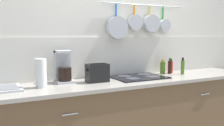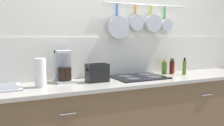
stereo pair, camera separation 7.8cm
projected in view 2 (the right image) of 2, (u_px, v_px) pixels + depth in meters
The scene contains 11 objects.
wall_back at pixel (118, 44), 2.99m from camera, with size 7.20×0.16×2.60m.
cabinet_base at pixel (132, 121), 2.77m from camera, with size 3.19×0.59×0.86m.
countertop at pixel (132, 81), 2.72m from camera, with size 3.23×0.62×0.03m.
paper_towel_roll at pixel (41, 73), 2.30m from camera, with size 0.10×0.10×0.27m.
coffee_maker at pixel (64, 69), 2.55m from camera, with size 0.18×0.19×0.33m.
toaster at pixel (97, 73), 2.57m from camera, with size 0.24×0.14×0.19m.
cooktop at pixel (139, 77), 2.83m from camera, with size 0.59×0.45×0.01m.
bottle_olive_oil at pixel (164, 67), 3.12m from camera, with size 0.06×0.06×0.18m.
bottle_sesame_oil at pixel (171, 67), 3.10m from camera, with size 0.04×0.04×0.20m.
bottle_hot_sauce at pixel (173, 67), 3.17m from camera, with size 0.05×0.05×0.18m.
bottle_cooking_wine at pixel (184, 67), 3.06m from camera, with size 0.04×0.04×0.21m.
Camera 2 is at (-1.34, -2.33, 1.38)m, focal length 40.00 mm.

